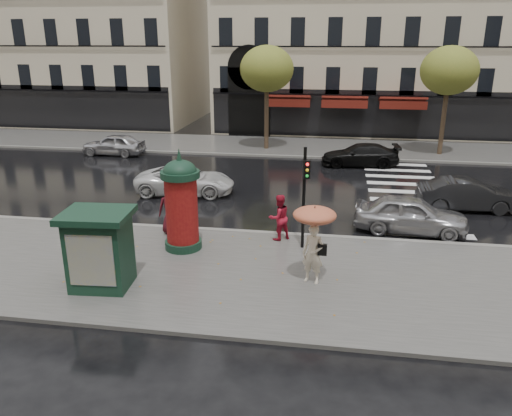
% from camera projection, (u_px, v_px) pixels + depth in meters
% --- Properties ---
extents(ground, '(160.00, 160.00, 0.00)m').
position_uv_depth(ground, '(251.00, 270.00, 15.93)').
color(ground, black).
rests_on(ground, ground).
extents(near_sidewalk, '(90.00, 7.00, 0.12)m').
position_uv_depth(near_sidewalk, '(248.00, 275.00, 15.45)').
color(near_sidewalk, '#474744').
rests_on(near_sidewalk, ground).
extents(far_sidewalk, '(90.00, 6.00, 0.12)m').
position_uv_depth(far_sidewalk, '(298.00, 147.00, 33.68)').
color(far_sidewalk, '#474744').
rests_on(far_sidewalk, ground).
extents(near_kerb, '(90.00, 0.25, 0.14)m').
position_uv_depth(near_kerb, '(264.00, 233.00, 18.71)').
color(near_kerb, slate).
rests_on(near_kerb, ground).
extents(far_kerb, '(90.00, 0.25, 0.14)m').
position_uv_depth(far_kerb, '(294.00, 157.00, 30.87)').
color(far_kerb, slate).
rests_on(far_kerb, ground).
extents(zebra_crossing, '(3.60, 11.75, 0.01)m').
position_uv_depth(zebra_crossing, '(407.00, 192.00, 24.01)').
color(zebra_crossing, silver).
rests_on(zebra_crossing, ground).
extents(tree_far_left, '(3.40, 3.40, 6.64)m').
position_uv_depth(tree_far_left, '(267.00, 69.00, 31.39)').
color(tree_far_left, '#38281C').
rests_on(tree_far_left, ground).
extents(tree_far_right, '(3.40, 3.40, 6.64)m').
position_uv_depth(tree_far_right, '(449.00, 71.00, 29.75)').
color(tree_far_right, '#38281C').
rests_on(tree_far_right, ground).
extents(woman_umbrella, '(1.25, 1.25, 2.41)m').
position_uv_depth(woman_umbrella, '(314.00, 232.00, 14.39)').
color(woman_umbrella, beige).
rests_on(woman_umbrella, near_sidewalk).
extents(woman_red, '(1.03, 1.00, 1.67)m').
position_uv_depth(woman_red, '(279.00, 217.00, 17.77)').
color(woman_red, '#B0152B').
rests_on(woman_red, near_sidewalk).
extents(man_burgundy, '(1.08, 0.86, 1.93)m').
position_uv_depth(man_burgundy, '(171.00, 208.00, 18.33)').
color(man_burgundy, '#460E16').
rests_on(man_burgundy, near_sidewalk).
extents(morris_column, '(1.31, 1.31, 3.51)m').
position_uv_depth(morris_column, '(181.00, 202.00, 16.77)').
color(morris_column, '#122F20').
rests_on(morris_column, near_sidewalk).
extents(traffic_light, '(0.26, 0.35, 3.54)m').
position_uv_depth(traffic_light, '(305.00, 189.00, 16.60)').
color(traffic_light, black).
rests_on(traffic_light, near_sidewalk).
extents(newsstand, '(2.02, 1.74, 2.30)m').
position_uv_depth(newsstand, '(100.00, 249.00, 14.27)').
color(newsstand, '#122F20').
rests_on(newsstand, near_sidewalk).
extents(car_silver, '(4.35, 2.14, 1.43)m').
position_uv_depth(car_silver, '(411.00, 214.00, 18.82)').
color(car_silver, '#A0A0A4').
rests_on(car_silver, ground).
extents(car_darkgrey, '(4.16, 1.56, 1.36)m').
position_uv_depth(car_darkgrey, '(467.00, 195.00, 21.30)').
color(car_darkgrey, black).
rests_on(car_darkgrey, ground).
extents(car_white, '(4.79, 2.54, 1.28)m').
position_uv_depth(car_white, '(185.00, 180.00, 23.56)').
color(car_white, silver).
rests_on(car_white, ground).
extents(car_black, '(4.52, 2.12, 1.27)m').
position_uv_depth(car_black, '(360.00, 155.00, 28.75)').
color(car_black, black).
rests_on(car_black, ground).
extents(car_far_silver, '(3.98, 1.71, 1.34)m').
position_uv_depth(car_far_silver, '(114.00, 144.00, 31.43)').
color(car_far_silver, '#AEAEB3').
rests_on(car_far_silver, ground).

